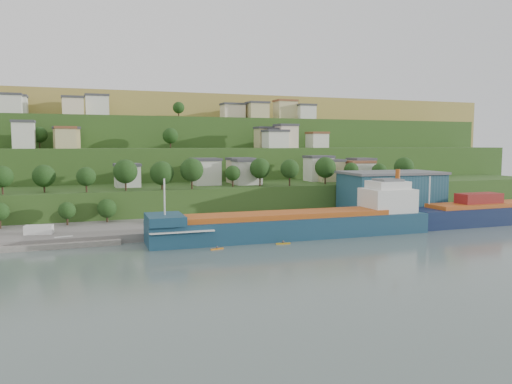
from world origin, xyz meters
name	(u,v)px	position (x,y,z in m)	size (l,w,h in m)	color
ground	(281,245)	(0.00, 0.00, 0.00)	(500.00, 500.00, 0.00)	#4C5C56
quay	(306,223)	(20.00, 28.00, 0.00)	(220.00, 26.00, 4.00)	slate
pebble_beach	(31,244)	(-55.00, 22.00, 0.00)	(40.00, 18.00, 2.40)	slate
hillside	(161,187)	(0.02, 168.69, 0.09)	(360.00, 211.53, 96.00)	#284719
cargo_ship_near	(301,225)	(9.28, 8.44, 3.00)	(73.44, 13.72, 18.80)	#14364D
warehouse	(391,191)	(50.94, 29.36, 8.43)	(32.36, 21.32, 12.80)	#1D4959
caravan	(39,231)	(-53.20, 23.24, 2.69)	(6.36, 2.65, 2.97)	white
dinghy	(64,238)	(-47.59, 17.64, 1.62)	(4.16, 1.56, 0.83)	silver
kayak_orange	(217,248)	(-15.26, 0.69, 0.23)	(3.12, 1.08, 0.77)	orange
kayak_yellow	(283,243)	(1.08, 1.11, 0.26)	(3.55, 1.09, 0.87)	#C19116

